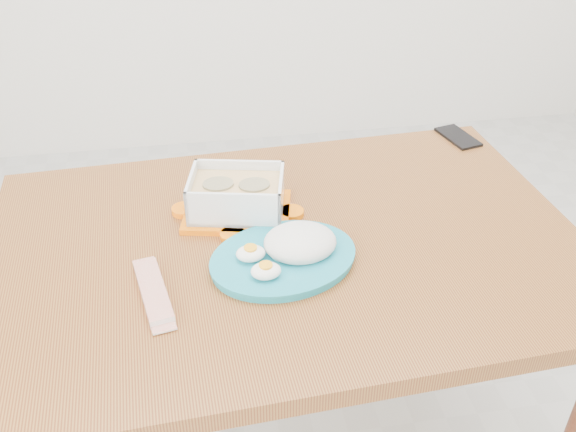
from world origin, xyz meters
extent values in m
plane|color=#B7B7B2|center=(0.00, 0.00, 0.00)|extent=(3.50, 3.50, 0.00)
cube|color=brown|center=(-0.19, -0.16, 0.73)|extent=(1.26, 0.88, 0.04)
cylinder|color=maroon|center=(-0.75, 0.15, 0.35)|extent=(0.06, 0.06, 0.71)
cylinder|color=maroon|center=(0.34, 0.21, 0.35)|extent=(0.06, 0.06, 0.71)
cube|color=orange|center=(-0.28, -0.05, 0.76)|extent=(0.26, 0.21, 0.01)
cube|color=white|center=(-0.28, -0.05, 0.80)|extent=(0.22, 0.18, 0.08)
cube|color=tan|center=(-0.28, -0.05, 0.80)|extent=(0.21, 0.17, 0.05)
cylinder|color=tan|center=(-0.32, -0.04, 0.82)|extent=(0.08, 0.08, 0.02)
cylinder|color=tan|center=(-0.24, -0.06, 0.82)|extent=(0.08, 0.08, 0.02)
sphere|color=#FC6205|center=(-0.21, 0.02, 0.79)|extent=(0.08, 0.08, 0.08)
cylinder|color=teal|center=(-0.21, -0.24, 0.76)|extent=(0.36, 0.36, 0.02)
ellipsoid|color=silver|center=(-0.17, -0.22, 0.80)|extent=(0.17, 0.16, 0.06)
ellipsoid|color=white|center=(-0.27, -0.24, 0.78)|extent=(0.07, 0.06, 0.03)
ellipsoid|color=white|center=(-0.25, -0.29, 0.78)|extent=(0.07, 0.06, 0.03)
cube|color=#AF2209|center=(-0.46, -0.29, 0.76)|extent=(0.08, 0.18, 0.02)
cube|color=black|center=(0.34, 0.21, 0.75)|extent=(0.09, 0.14, 0.01)
camera|label=1|loc=(-0.36, -1.22, 1.54)|focal=40.00mm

